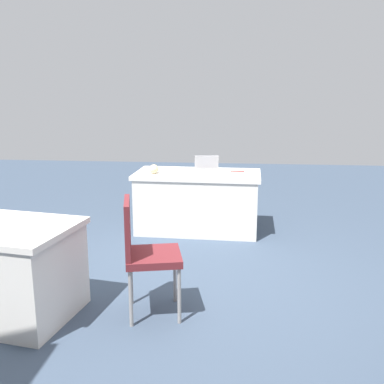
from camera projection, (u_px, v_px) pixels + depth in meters
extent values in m
plane|color=#3D4C60|center=(197.00, 287.00, 4.20)|extent=(14.40, 14.40, 0.00)
cube|color=silver|center=(198.00, 174.00, 5.75)|extent=(1.64, 0.88, 0.05)
cube|color=silver|center=(198.00, 203.00, 5.83)|extent=(1.57, 0.84, 0.72)
cylinder|color=#9E9993|center=(175.00, 276.00, 3.88)|extent=(0.03, 0.03, 0.47)
cylinder|color=#9E9993|center=(179.00, 296.00, 3.51)|extent=(0.03, 0.03, 0.47)
cylinder|color=#9E9993|center=(131.00, 279.00, 3.83)|extent=(0.03, 0.03, 0.47)
cylinder|color=#9E9993|center=(131.00, 299.00, 3.46)|extent=(0.03, 0.03, 0.47)
cube|color=maroon|center=(153.00, 257.00, 3.61)|extent=(0.53, 0.53, 0.06)
cube|color=maroon|center=(128.00, 228.00, 3.53)|extent=(0.13, 0.42, 0.45)
cube|color=silver|center=(207.00, 172.00, 5.73)|extent=(0.35, 0.26, 0.02)
cube|color=#B7B7BC|center=(207.00, 162.00, 5.85)|extent=(0.32, 0.12, 0.19)
sphere|color=beige|center=(154.00, 169.00, 5.66)|extent=(0.12, 0.12, 0.12)
cube|color=red|center=(237.00, 171.00, 5.81)|extent=(0.18, 0.05, 0.01)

